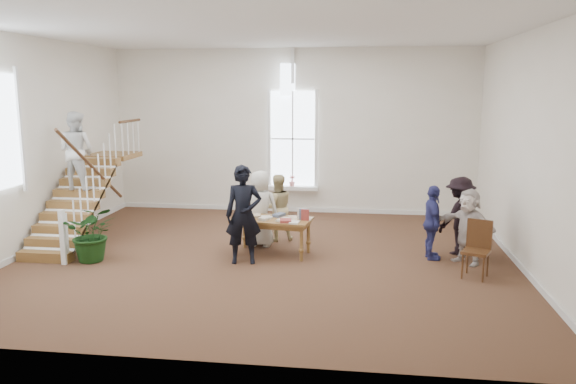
# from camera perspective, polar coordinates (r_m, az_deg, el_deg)

# --- Properties ---
(ground) EXTENTS (10.00, 10.00, 0.00)m
(ground) POSITION_cam_1_polar(r_m,az_deg,el_deg) (11.58, -2.25, -6.68)
(ground) COLOR #432A1A
(ground) RESTS_ON ground
(room_shell) EXTENTS (10.49, 10.00, 10.00)m
(room_shell) POSITION_cam_1_polar(r_m,az_deg,el_deg) (15.70, 0.45, -0.60)
(room_shell) COLOR silver
(room_shell) RESTS_ON ground
(staircase) EXTENTS (1.10, 4.10, 2.92)m
(staircase) POSITION_cam_1_polar(r_m,az_deg,el_deg) (13.34, -20.46, 2.08)
(staircase) COLOR brown
(staircase) RESTS_ON ground
(library_table) EXTENTS (1.72, 1.03, 0.83)m
(library_table) POSITION_cam_1_polar(r_m,az_deg,el_deg) (11.64, -1.74, -3.11)
(library_table) COLOR brown
(library_table) RESTS_ON ground
(police_officer) EXTENTS (0.78, 0.58, 1.95)m
(police_officer) POSITION_cam_1_polar(r_m,az_deg,el_deg) (11.04, -4.53, -2.31)
(police_officer) COLOR black
(police_officer) RESTS_ON ground
(elderly_woman) EXTENTS (0.86, 0.61, 1.67)m
(elderly_woman) POSITION_cam_1_polar(r_m,az_deg,el_deg) (12.25, -2.85, -1.69)
(elderly_woman) COLOR beige
(elderly_woman) RESTS_ON ground
(person_yellow) EXTENTS (0.91, 0.82, 1.52)m
(person_yellow) POSITION_cam_1_polar(r_m,az_deg,el_deg) (12.70, -1.11, -1.60)
(person_yellow) COLOR tan
(person_yellow) RESTS_ON ground
(woman_cluster_a) EXTENTS (0.44, 0.91, 1.51)m
(woman_cluster_a) POSITION_cam_1_polar(r_m,az_deg,el_deg) (11.66, 14.45, -3.03)
(woman_cluster_a) COLOR navy
(woman_cluster_a) RESTS_ON ground
(woman_cluster_b) EXTENTS (1.20, 1.14, 1.63)m
(woman_cluster_b) POSITION_cam_1_polar(r_m,az_deg,el_deg) (12.17, 17.02, -2.32)
(woman_cluster_b) COLOR black
(woman_cluster_b) RESTS_ON ground
(woman_cluster_c) EXTENTS (1.27, 1.32, 1.50)m
(woman_cluster_c) POSITION_cam_1_polar(r_m,az_deg,el_deg) (11.57, 17.82, -3.34)
(woman_cluster_c) COLOR beige
(woman_cluster_c) RESTS_ON ground
(floor_plant) EXTENTS (1.24, 1.15, 1.13)m
(floor_plant) POSITION_cam_1_polar(r_m,az_deg,el_deg) (11.88, -19.26, -3.98)
(floor_plant) COLOR #123410
(floor_plant) RESTS_ON ground
(side_chair) EXTENTS (0.60, 0.60, 1.05)m
(side_chair) POSITION_cam_1_polar(r_m,az_deg,el_deg) (10.86, 18.69, -5.14)
(side_chair) COLOR #3A2310
(side_chair) RESTS_ON ground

